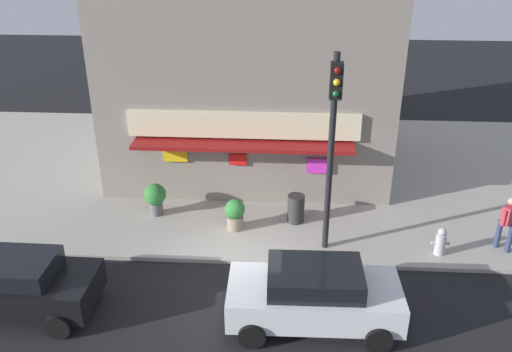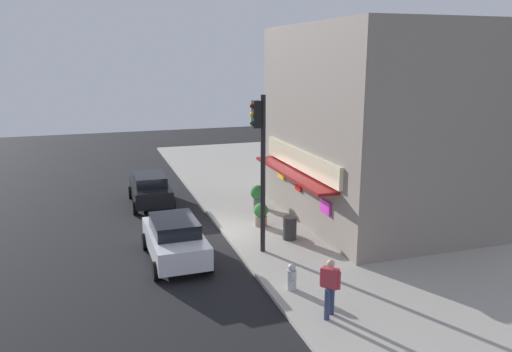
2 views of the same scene
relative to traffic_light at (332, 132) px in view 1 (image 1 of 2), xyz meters
The scene contains 11 objects.
ground_plane 4.64m from the traffic_light, 162.14° to the right, with size 62.14×62.14×0.00m, color black.
sidewalk 6.92m from the traffic_light, 115.62° to the left, with size 41.43×12.11×0.13m, color #A39E93.
corner_building 6.79m from the traffic_light, 112.76° to the left, with size 9.86×7.88×8.43m.
traffic_light is the anchor object (origin of this frame).
fire_hydrant 4.65m from the traffic_light, ahead, with size 0.54×0.30×0.86m.
trash_can 3.68m from the traffic_light, 119.45° to the left, with size 0.54×0.54×0.92m, color #2D2D2D.
pedestrian 5.89m from the traffic_light, ahead, with size 0.52×0.49×1.71m.
potted_plant_by_doorway 6.46m from the traffic_light, 162.56° to the left, with size 0.70×0.70×1.08m.
potted_plant_by_window 4.30m from the traffic_light, 160.82° to the left, with size 0.62×0.62×1.01m.
parked_car_white 4.34m from the traffic_light, 98.36° to the right, with size 4.17×2.09×1.59m.
parked_car_black 9.02m from the traffic_light, 158.57° to the right, with size 4.18×2.01×1.53m.
Camera 1 is at (1.31, -12.89, 9.12)m, focal length 38.31 mm.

